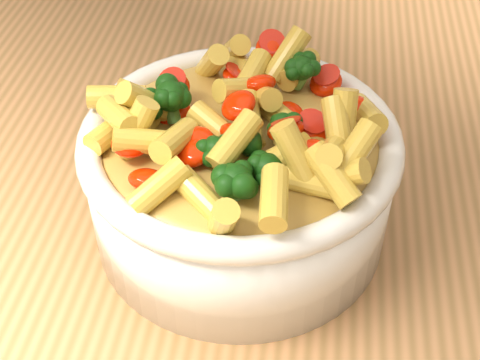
# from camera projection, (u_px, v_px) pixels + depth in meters

# --- Properties ---
(table) EXTENTS (1.20, 0.80, 0.90)m
(table) POSITION_uv_depth(u_px,v_px,m) (283.00, 273.00, 0.65)
(table) COLOR #B87F4F
(table) RESTS_ON ground
(serving_bowl) EXTENTS (0.24, 0.24, 0.11)m
(serving_bowl) POSITION_uv_depth(u_px,v_px,m) (240.00, 179.00, 0.53)
(serving_bowl) COLOR white
(serving_bowl) RESTS_ON table
(pasta_salad) EXTENTS (0.19, 0.19, 0.04)m
(pasta_salad) POSITION_uv_depth(u_px,v_px,m) (240.00, 112.00, 0.48)
(pasta_salad) COLOR #F0D74B
(pasta_salad) RESTS_ON serving_bowl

